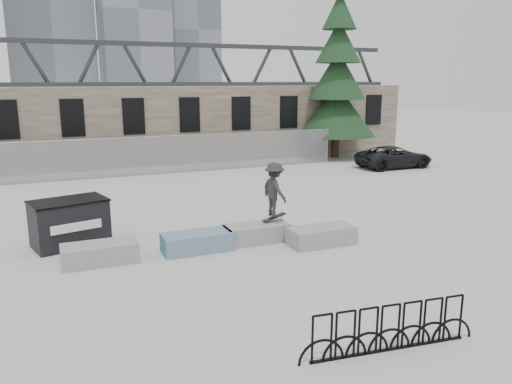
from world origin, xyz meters
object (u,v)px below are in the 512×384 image
Objects in this scene: bike_rack at (390,329)px; suv at (394,157)px; planter_center_left at (197,241)px; skateboarder at (275,190)px; dumpster at (70,223)px; planter_far_left at (100,253)px; planter_center_right at (256,232)px; planter_offset at (321,235)px; spruce_tree at (337,84)px.

suv reaches higher than bike_rack.
planter_center_left is 1.10× the size of skateboarder.
planter_far_left is at bearing -85.52° from dumpster.
planter_far_left and planter_center_left have the same top height.
planter_offset is (1.72, -1.03, 0.00)m from planter_center_right.
planter_far_left and planter_offset have the same top height.
dumpster is at bearing 149.72° from planter_center_left.
suv is at bearing 8.33° from dumpster.
spruce_tree is 2.62× the size of suv.
skateboarder is at bearing -30.85° from dumpster.
spruce_tree is at bearing 46.68° from planter_center_left.
spruce_tree is (11.39, 13.97, 4.35)m from planter_center_right.
planter_offset is at bearing 134.93° from suv.
planter_offset is at bearing -145.56° from skateboarder.
suv is at bearing 36.78° from planter_center_right.
bike_rack reaches higher than planter_center_left.
dumpster is 1.31× the size of skateboarder.
spruce_tree is at bearing -46.51° from skateboarder.
planter_center_left is at bearing 86.13° from skateboarder.
skateboarder reaches higher than dumpster.
dumpster reaches higher than planter_center_left.
dumpster is at bearing 113.82° from suv.
planter_center_right is at bearing -129.19° from spruce_tree.
dumpster reaches higher than bike_rack.
planter_center_left and planter_offset have the same top height.
dumpster is 6.24m from skateboarder.
suv reaches higher than planter_center_right.
planter_far_left and planter_center_right have the same top height.
skateboarder is (-11.74, -9.18, 0.95)m from suv.
planter_center_right is 0.56× the size of bike_rack.
spruce_tree is at bearing 50.81° from planter_center_right.
planter_far_left is at bearing 123.28° from bike_rack.
planter_center_right is 1.10× the size of skateboarder.
dumpster is at bearing 160.82° from planter_center_right.
dumpster is (-0.65, 1.89, 0.41)m from planter_far_left.
bike_rack is at bearing -74.05° from dumpster.
bike_rack is at bearing -75.59° from planter_center_left.
planter_far_left is 1.10× the size of skateboarder.
planter_offset is 14.85m from suv.
suv is 14.94m from skateboarder.
spruce_tree is at bearing 57.19° from planter_offset.
planter_center_left is 17.13m from suv.
planter_center_right is at bearing 89.13° from skateboarder.
skateboarder is at bearing 4.94° from planter_center_left.
planter_far_left is at bearing 178.57° from planter_center_left.
planter_center_left is 3.91m from dumpster.
planter_center_left is 0.17× the size of spruce_tree.
dumpster is 10.02m from bike_rack.
suv reaches higher than planter_center_left.
skateboarder is (-10.72, -13.88, -3.09)m from spruce_tree.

